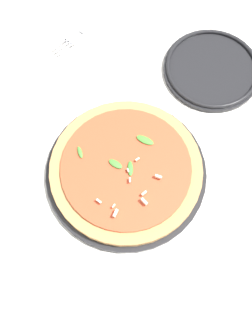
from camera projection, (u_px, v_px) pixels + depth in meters
name	position (u px, v px, depth m)	size (l,w,h in m)	color
ground_plane	(123.00, 193.00, 0.75)	(6.00, 6.00, 0.00)	silver
pizza_arugula_main	(126.00, 170.00, 0.75)	(0.31, 0.31, 0.05)	black
napkin	(93.00, 25.00, 0.90)	(0.14, 0.10, 0.01)	white
fork	(90.00, 25.00, 0.89)	(0.21, 0.03, 0.00)	silver
side_plate_white	(212.00, 69.00, 0.85)	(0.21, 0.21, 0.02)	black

